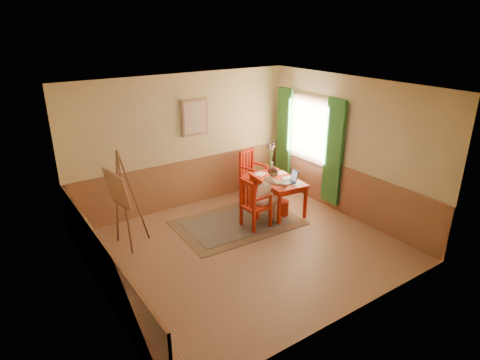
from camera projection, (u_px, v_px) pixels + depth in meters
room at (246, 174)px, 6.76m from camera, size 5.04×4.54×2.84m
wainscot at (222, 206)px, 7.70m from camera, size 5.00×4.50×1.00m
window at (308, 139)px, 8.89m from camera, size 0.12×2.01×2.20m
wall_portrait at (195, 117)px, 8.40m from camera, size 0.60×0.05×0.76m
rug at (237, 223)px, 8.13m from camera, size 2.47×1.70×0.02m
table at (278, 183)px, 8.44m from camera, size 0.84×1.27×0.72m
chair_left at (254, 204)px, 7.79m from camera, size 0.48×0.47×1.01m
chair_back at (252, 174)px, 9.22m from camera, size 0.58×0.60×1.06m
figure at (267, 193)px, 7.93m from camera, size 0.86×0.38×1.15m
laptop at (288, 180)px, 8.20m from camera, size 0.46×0.34×0.25m
papers at (282, 177)px, 8.50m from camera, size 0.68×1.11×0.00m
vase at (271, 157)px, 8.87m from camera, size 0.28×0.28×0.58m
wastebasket at (281, 208)px, 8.41m from camera, size 0.38×0.38×0.32m
easel at (119, 192)px, 6.90m from camera, size 0.63×0.80×1.80m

